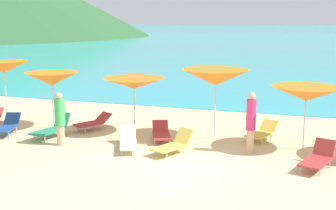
{
  "coord_description": "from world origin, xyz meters",
  "views": [
    {
      "loc": [
        3.31,
        -10.84,
        4.04
      ],
      "look_at": [
        -1.37,
        2.93,
        1.2
      ],
      "focal_mm": 46.29,
      "sensor_mm": 36.0,
      "label": 1
    }
  ],
  "objects": [
    {
      "name": "ground_plane",
      "position": [
        0.0,
        10.0,
        -0.15
      ],
      "size": [
        50.0,
        100.0,
        0.3
      ],
      "primitive_type": "cube",
      "color": "beige"
    },
    {
      "name": "lounge_chair_10",
      "position": [
        -5.31,
        1.84,
        0.33
      ],
      "size": [
        0.89,
        1.58,
        0.79
      ],
      "rotation": [
        0.0,
        0.0,
        -0.21
      ],
      "color": "#268C66",
      "rests_on": "ground_plane"
    },
    {
      "name": "lounge_chair_3",
      "position": [
        -4.46,
        3.25,
        0.29
      ],
      "size": [
        1.17,
        1.53,
        0.57
      ],
      "rotation": [
        0.0,
        0.0,
        -0.48
      ],
      "color": "#A53333",
      "rests_on": "ground_plane"
    },
    {
      "name": "beachgoer_2",
      "position": [
        1.56,
        2.27,
        1.03
      ],
      "size": [
        0.3,
        0.3,
        1.9
      ],
      "rotation": [
        0.0,
        0.0,
        5.4
      ],
      "color": "#DBAA84",
      "rests_on": "ground_plane"
    },
    {
      "name": "umbrella_4",
      "position": [
        3.12,
        3.11,
        1.8
      ],
      "size": [
        2.28,
        2.28,
        2.03
      ],
      "color": "silver",
      "rests_on": "ground_plane"
    },
    {
      "name": "umbrella_3",
      "position": [
        0.16,
        3.4,
        2.16
      ],
      "size": [
        2.44,
        2.44,
        2.43
      ],
      "color": "silver",
      "rests_on": "ground_plane"
    },
    {
      "name": "ocean_water",
      "position": [
        0.0,
        228.21,
        0.01
      ],
      "size": [
        650.0,
        440.0,
        0.02
      ],
      "primitive_type": "cube",
      "color": "#2DADBC",
      "rests_on": "ground_plane"
    },
    {
      "name": "umbrella_0",
      "position": [
        -8.91,
        3.94,
        2.15
      ],
      "size": [
        2.21,
        2.21,
        2.4
      ],
      "color": "silver",
      "rests_on": "ground_plane"
    },
    {
      "name": "lounge_chair_8",
      "position": [
        -0.68,
        1.42,
        0.29
      ],
      "size": [
        1.11,
        1.55,
        0.68
      ],
      "rotation": [
        0.0,
        0.0,
        -0.42
      ],
      "color": "#D8BF4C",
      "rests_on": "ground_plane"
    },
    {
      "name": "lounge_chair_4",
      "position": [
        3.55,
        1.37,
        0.31
      ],
      "size": [
        1.02,
        1.58,
        0.71
      ],
      "rotation": [
        0.0,
        0.0,
        -0.32
      ],
      "color": "#A53333",
      "rests_on": "ground_plane"
    },
    {
      "name": "lounge_chair_2",
      "position": [
        -7.08,
        1.69,
        0.32
      ],
      "size": [
        1.03,
        1.64,
        0.66
      ],
      "rotation": [
        0.0,
        0.0,
        0.33
      ],
      "color": "#1E478C",
      "rests_on": "ground_plane"
    },
    {
      "name": "lounge_chair_7",
      "position": [
        1.74,
        3.85,
        0.28
      ],
      "size": [
        1.06,
        1.53,
        0.59
      ],
      "rotation": [
        0.0,
        0.0,
        -0.37
      ],
      "color": "#D8BF4C",
      "rests_on": "ground_plane"
    },
    {
      "name": "lounge_chair_5",
      "position": [
        -1.54,
        2.71,
        0.25
      ],
      "size": [
        1.09,
        1.56,
        0.56
      ],
      "rotation": [
        0.0,
        0.0,
        0.4
      ],
      "color": "#A53333",
      "rests_on": "ground_plane"
    },
    {
      "name": "lounge_chair_9",
      "position": [
        -2.2,
        1.43,
        0.26
      ],
      "size": [
        1.19,
        1.79,
        0.59
      ],
      "rotation": [
        0.0,
        0.0,
        0.43
      ],
      "color": "white",
      "rests_on": "ground_plane"
    },
    {
      "name": "beachgoer_0",
      "position": [
        -4.47,
        1.09,
        0.93
      ],
      "size": [
        0.33,
        0.33,
        1.75
      ],
      "rotation": [
        0.0,
        0.0,
        5.5
      ],
      "color": "#DBAA84",
      "rests_on": "ground_plane"
    },
    {
      "name": "umbrella_2",
      "position": [
        -2.78,
        3.29,
        1.84
      ],
      "size": [
        2.47,
        2.47,
        2.03
      ],
      "color": "silver",
      "rests_on": "ground_plane"
    },
    {
      "name": "umbrella_1",
      "position": [
        -5.97,
        2.98,
        1.9
      ],
      "size": [
        2.0,
        2.0,
        2.15
      ],
      "color": "silver",
      "rests_on": "ground_plane"
    }
  ]
}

